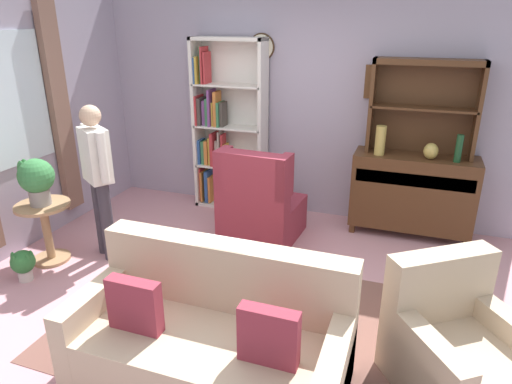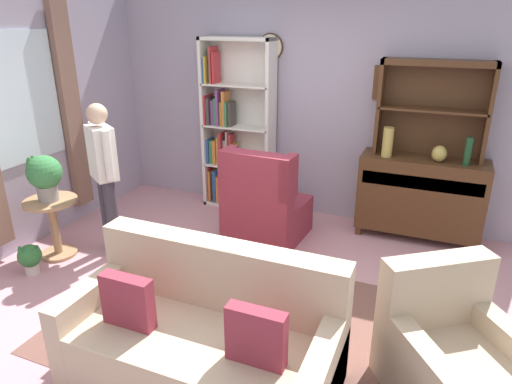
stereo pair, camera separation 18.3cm
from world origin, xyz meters
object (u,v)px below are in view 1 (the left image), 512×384
(bookshelf, at_px, (224,129))
(armchair_floral, at_px, (457,351))
(vase_tall, at_px, (380,140))
(sideboard, at_px, (412,192))
(person_reading, at_px, (98,172))
(plant_stand, at_px, (46,226))
(sideboard_hutch, at_px, (425,94))
(coffee_table, at_px, (263,283))
(wingback_chair, at_px, (259,207))
(book_stack, at_px, (252,267))
(vase_round, at_px, (431,151))
(bottle_wine, at_px, (459,149))
(potted_plant_small, at_px, (23,263))
(couch_floral, at_px, (212,340))
(potted_plant_large, at_px, (36,179))

(bookshelf, height_order, armchair_floral, bookshelf)
(vase_tall, bearing_deg, sideboard, 11.63)
(bookshelf, bearing_deg, person_reading, -110.62)
(plant_stand, bearing_deg, sideboard_hutch, 30.05)
(sideboard_hutch, relative_size, coffee_table, 1.38)
(armchair_floral, height_order, person_reading, person_reading)
(wingback_chair, bearing_deg, book_stack, -73.14)
(vase_round, height_order, wingback_chair, vase_round)
(vase_round, bearing_deg, plant_stand, -153.11)
(bookshelf, relative_size, wingback_chair, 2.00)
(bottle_wine, xyz_separation_m, wingback_chair, (-1.93, -0.62, -0.68))
(armchair_floral, distance_m, person_reading, 3.43)
(plant_stand, bearing_deg, vase_tall, 30.56)
(bookshelf, xyz_separation_m, vase_tall, (1.90, -0.16, 0.06))
(vase_round, xyz_separation_m, book_stack, (-1.27, -1.98, -0.54))
(person_reading, relative_size, coffee_table, 1.95)
(bottle_wine, height_order, potted_plant_small, bottle_wine)
(couch_floral, height_order, plant_stand, couch_floral)
(sideboard_hutch, bearing_deg, bookshelf, -179.37)
(coffee_table, bearing_deg, book_stack, 165.49)
(book_stack, bearing_deg, coffee_table, -14.51)
(armchair_floral, relative_size, potted_plant_large, 2.33)
(sideboard_hutch, distance_m, bottle_wine, 0.66)
(potted_plant_small, height_order, person_reading, person_reading)
(plant_stand, height_order, person_reading, person_reading)
(person_reading, height_order, book_stack, person_reading)
(sideboard, bearing_deg, couch_floral, -112.61)
(bottle_wine, bearing_deg, plant_stand, -155.00)
(vase_round, height_order, bottle_wine, bottle_wine)
(couch_floral, xyz_separation_m, book_stack, (0.02, 0.73, 0.16))
(person_reading, distance_m, coffee_table, 2.02)
(vase_round, bearing_deg, sideboard, 152.83)
(bookshelf, distance_m, armchair_floral, 3.66)
(couch_floral, relative_size, potted_plant_small, 5.94)
(potted_plant_small, distance_m, book_stack, 2.23)
(plant_stand, bearing_deg, coffee_table, -5.35)
(sideboard, bearing_deg, vase_round, -27.17)
(sideboard, bearing_deg, potted_plant_large, -151.23)
(coffee_table, bearing_deg, armchair_floral, -9.90)
(couch_floral, bearing_deg, person_reading, 145.43)
(sideboard_hutch, height_order, bottle_wine, sideboard_hutch)
(sideboard, distance_m, couch_floral, 3.01)
(sideboard_hutch, bearing_deg, sideboard, -90.00)
(armchair_floral, xyz_separation_m, plant_stand, (-3.76, 0.47, 0.09))
(bottle_wine, height_order, armchair_floral, bottle_wine)
(vase_tall, bearing_deg, sideboard_hutch, 25.89)
(bottle_wine, relative_size, person_reading, 0.18)
(potted_plant_large, xyz_separation_m, potted_plant_small, (0.06, -0.38, -0.70))
(sideboard, bearing_deg, vase_tall, -168.37)
(vase_round, distance_m, coffee_table, 2.41)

